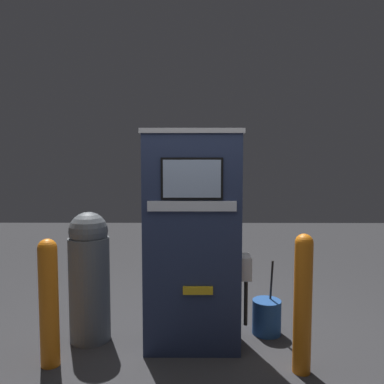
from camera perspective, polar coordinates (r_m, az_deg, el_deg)
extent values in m
plane|color=#2D2D30|center=(3.40, -0.01, -23.95)|extent=(14.00, 14.00, 0.00)
cube|color=#232D4C|center=(3.41, 0.01, -14.29)|extent=(0.82, 0.46, 1.05)
cube|color=#232D4C|center=(3.23, 0.01, 1.50)|extent=(0.82, 0.46, 0.81)
cube|color=#B7B7BC|center=(3.23, 0.01, 9.01)|extent=(0.85, 0.49, 0.04)
cube|color=black|center=(2.99, -0.01, 2.04)|extent=(0.50, 0.01, 0.34)
cube|color=#9EB2D1|center=(2.98, -0.01, 2.03)|extent=(0.46, 0.01, 0.30)
cube|color=silver|center=(3.00, -0.01, -2.17)|extent=(0.72, 0.02, 0.08)
cube|color=gold|center=(3.16, 0.90, -14.79)|extent=(0.25, 0.02, 0.07)
cube|color=#B7B7BC|center=(3.28, 8.08, -11.21)|extent=(0.09, 0.21, 0.19)
cylinder|color=black|center=(3.31, 8.19, -16.36)|extent=(0.03, 0.03, 0.38)
cylinder|color=orange|center=(3.12, 16.50, -16.61)|extent=(0.14, 0.14, 1.02)
sphere|color=orange|center=(2.97, 16.72, -7.42)|extent=(0.14, 0.14, 0.14)
cylinder|color=#51565B|center=(3.64, -15.34, -14.07)|extent=(0.37, 0.37, 0.95)
sphere|color=#51565B|center=(3.51, -15.52, -5.78)|extent=(0.35, 0.35, 0.35)
cylinder|color=orange|center=(3.31, -20.96, -16.09)|extent=(0.15, 0.15, 0.95)
sphere|color=orange|center=(3.17, -21.20, -7.99)|extent=(0.15, 0.15, 0.15)
cylinder|color=#1E478C|center=(3.81, 11.30, -18.15)|extent=(0.27, 0.27, 0.32)
cylinder|color=black|center=(3.69, 12.02, -13.09)|extent=(0.02, 0.11, 0.41)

